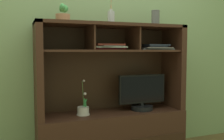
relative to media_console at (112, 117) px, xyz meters
name	(u,v)px	position (x,y,z in m)	size (l,w,h in m)	color
back_wall	(104,23)	(0.00, 0.24, 0.97)	(6.00, 0.02, 2.80)	#87A16C
media_console	(112,117)	(0.00, 0.00, 0.00)	(1.49, 0.46, 1.37)	#3C2116
tv_monitor	(142,95)	(0.32, -0.04, 0.22)	(0.52, 0.23, 0.37)	black
potted_orchid	(83,110)	(-0.30, -0.03, 0.10)	(0.13, 0.13, 0.34)	beige
magazine_stack_left	(109,47)	(-0.02, 0.04, 0.72)	(0.34, 0.30, 0.06)	#AF2931
magazine_stack_centre	(156,47)	(0.47, -0.05, 0.71)	(0.36, 0.25, 0.06)	slate
diffuser_bottle	(111,17)	(0.00, 0.02, 1.01)	(0.07, 0.07, 0.28)	#BBB6BA
potted_succulent	(63,15)	(-0.48, 0.00, 1.00)	(0.15, 0.15, 0.17)	#B37451
ceramic_vase	(155,18)	(0.48, -0.02, 1.02)	(0.09, 0.09, 0.16)	#5D5D5B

